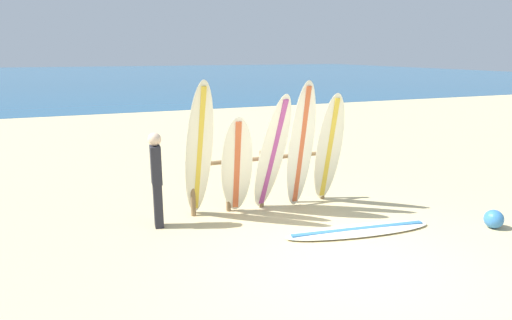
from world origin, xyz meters
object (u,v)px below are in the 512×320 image
Objects in this scene: surfboard_lying_on_sand at (359,230)px; beach_ball at (494,219)px; surfboard_leaning_far_left at (199,152)px; beachgoer_standing at (157,176)px; surfboard_leaning_center at (301,147)px; surfboard_leaning_center_left at (272,154)px; surfboard_rack at (262,173)px; surfboard_leaning_left at (237,166)px; surfboard_leaning_center_right at (329,149)px.

beach_ball reaches higher than surfboard_lying_on_sand.
surfboard_leaning_far_left is 0.84m from beachgoer_standing.
surfboard_leaning_far_left is at bearing 174.80° from surfboard_leaning_center.
surfboard_leaning_center is at bearing 107.75° from surfboard_lying_on_sand.
surfboard_leaning_center_left is 2.11m from beachgoer_standing.
beachgoer_standing reaches higher than beach_ball.
surfboard_leaning_center reaches higher than surfboard_lying_on_sand.
surfboard_leaning_center_left is at bearing -84.80° from surfboard_rack.
beachgoer_standing is at bearing -171.84° from surfboard_rack.
beachgoer_standing is 5.85m from beach_ball.
surfboard_rack is 0.95m from surfboard_leaning_center.
surfboard_lying_on_sand is at bearing -41.63° from surfboard_leaning_left.
surfboard_rack is at bearing 12.00° from surfboard_leaning_far_left.
surfboard_rack is 8.75× the size of beach_ball.
surfboard_lying_on_sand is 8.18× the size of beach_ball.
surfboard_leaning_center_left is at bearing -177.40° from surfboard_leaning_center_right.
surfboard_leaning_left is at bearing 138.37° from surfboard_lying_on_sand.
surfboard_leaning_center reaches higher than surfboard_leaning_left.
surfboard_lying_on_sand is (2.34, -1.52, -1.24)m from surfboard_leaning_far_left.
surfboard_lying_on_sand is (0.43, -1.35, -1.22)m from surfboard_leaning_center.
surfboard_leaning_center_left is 7.05× the size of beach_ball.
beach_ball is (5.37, -2.20, -0.75)m from beachgoer_standing.
surfboard_leaning_left reaches higher than beachgoer_standing.
surfboard_leaning_left reaches higher than beach_ball.
surfboard_rack is 1.39m from surfboard_leaning_center_right.
surfboard_leaning_far_left is at bearing 154.33° from beach_ball.
surfboard_lying_on_sand is at bearing -54.27° from surfboard_leaning_center_left.
surfboard_leaning_left is at bearing 151.13° from beach_ball.
surfboard_lying_on_sand is 3.55m from beachgoer_standing.
surfboard_leaning_center_right reaches higher than beachgoer_standing.
surfboard_leaning_center_left is at bearing 125.73° from surfboard_lying_on_sand.
surfboard_leaning_far_left is 1.53× the size of beachgoer_standing.
beach_ball is at bearing -22.26° from beachgoer_standing.
surfboard_leaning_center is at bearing -4.26° from surfboard_leaning_center_left.
beachgoer_standing is at bearing -178.57° from surfboard_leaning_far_left.
beachgoer_standing is (-3.09, 1.50, 0.88)m from surfboard_lying_on_sand.
surfboard_leaning_center is 1.11× the size of surfboard_leaning_center_right.
surfboard_leaning_far_left is at bearing 146.93° from surfboard_lying_on_sand.
surfboard_leaning_center is 3.56m from beach_ball.
surfboard_lying_on_sand is 2.38m from beach_ball.
surfboard_leaning_center_left is at bearing 175.74° from surfboard_leaning_center.
surfboard_leaning_center_right is at bearing 133.66° from beach_ball.
beach_ball is (3.28, -2.09, -0.98)m from surfboard_leaning_center_left.
surfboard_lying_on_sand is at bearing -60.01° from surfboard_rack.
surfboard_leaning_center is 7.70× the size of beach_ball.
surfboard_leaning_far_left is at bearing -168.00° from surfboard_rack.
surfboard_leaning_center is at bearing -5.20° from surfboard_leaning_far_left.
surfboard_leaning_far_left is 1.02× the size of surfboard_leaning_center.
surfboard_rack is at bearing 164.54° from surfboard_leaning_center_right.
surfboard_leaning_left reaches higher than surfboard_rack.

